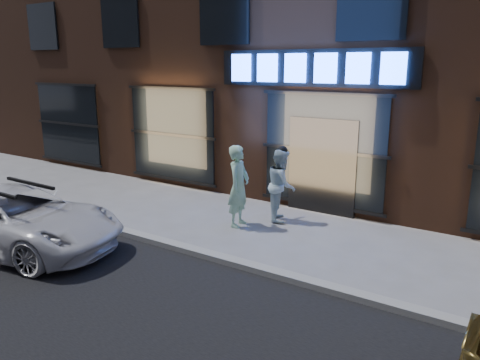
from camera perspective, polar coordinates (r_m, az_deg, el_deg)
name	(u,v)px	position (r m, az deg, el deg)	size (l,w,h in m)	color
ground	(234,265)	(8.97, -0.74, -10.32)	(90.00, 90.00, 0.00)	slate
curb	(234,262)	(8.95, -0.75, -9.97)	(60.00, 0.25, 0.12)	gray
storefront_building	(383,14)	(15.52, 17.06, 18.73)	(30.20, 8.28, 10.30)	#54301E
man_bowtie	(239,186)	(10.79, -0.16, -0.75)	(0.69, 0.46, 1.91)	#A5D9BF
man_cap	(282,185)	(11.28, 5.09, -0.59)	(0.85, 0.66, 1.75)	silver
white_suv	(15,219)	(10.56, -25.69, -4.35)	(2.07, 4.50, 1.25)	silver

